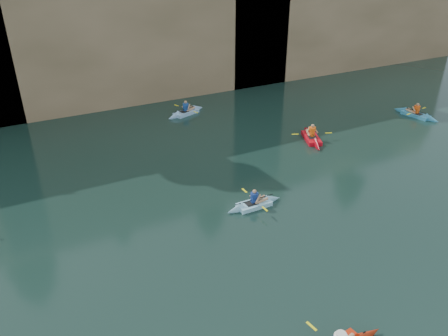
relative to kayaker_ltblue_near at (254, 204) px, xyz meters
name	(u,v)px	position (x,y,z in m)	size (l,w,h in m)	color
ground	(301,289)	(-1.30, -5.43, -0.14)	(160.00, 160.00, 0.00)	black
cliff	(91,7)	(-1.30, 24.57, 5.86)	(70.00, 16.00, 12.00)	tan
cliff_slab_center	(142,23)	(0.70, 17.17, 5.56)	(24.00, 2.40, 11.40)	#9B7C5E
cliff_slab_east	(353,15)	(20.70, 17.17, 4.78)	(26.00, 2.40, 9.84)	#9B7C5E
sea_cave_center	(68,92)	(-5.30, 16.52, 1.46)	(3.50, 1.00, 3.20)	black
sea_cave_east	(242,60)	(8.70, 16.52, 2.11)	(5.00, 1.00, 4.50)	black
kayaker_ltblue_near	(254,204)	(0.00, 0.00, 0.00)	(2.85, 2.24, 1.12)	#98DAFF
kayaker_red_far	(312,138)	(7.08, 4.91, 0.02)	(2.37, 3.54, 1.29)	red
kayaker_ltblue_mid	(186,112)	(1.93, 12.63, 0.01)	(3.33, 2.34, 1.25)	#90BDF1
kayaker_blue_east	(416,114)	(16.08, 4.81, 0.01)	(2.35, 3.47, 1.21)	#3992C4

